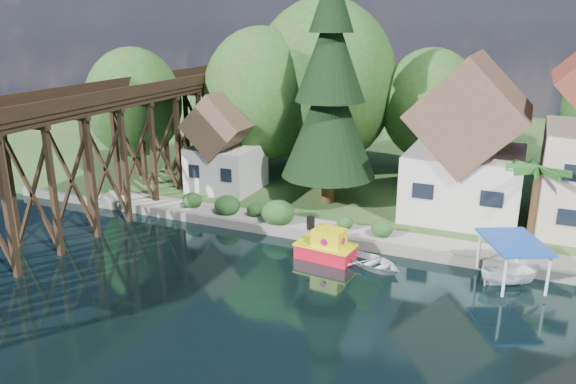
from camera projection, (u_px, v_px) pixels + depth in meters
name	position (u px, v px, depth m)	size (l,w,h in m)	color
ground	(277.00, 300.00, 28.40)	(140.00, 140.00, 0.00)	black
bank	(413.00, 153.00, 58.10)	(140.00, 52.00, 0.50)	#28471C
seawall	(392.00, 249.00, 33.79)	(60.00, 0.40, 0.62)	slate
promenade	(430.00, 244.00, 34.11)	(50.00, 2.60, 0.06)	gray
trestle_bridge	(90.00, 148.00, 37.38)	(4.12, 44.18, 9.30)	black
house_left	(467.00, 148.00, 38.22)	(7.64, 8.64, 11.02)	silver
shed	(226.00, 148.00, 44.11)	(5.09, 5.40, 7.85)	silver
bg_trees	(399.00, 101.00, 44.45)	(49.90, 13.30, 10.57)	#382314
shrubs	(272.00, 210.00, 37.88)	(15.76, 2.47, 1.70)	#174018
conifer	(330.00, 92.00, 39.44)	(6.85, 6.85, 16.85)	#382314
palm_tree	(538.00, 172.00, 33.24)	(4.72, 4.72, 5.06)	#382314
tugboat	(326.00, 247.00, 33.06)	(3.62, 2.23, 2.50)	red
boat_white_a	(374.00, 261.00, 32.02)	(2.53, 3.55, 0.73)	white
boat_canopy	(511.00, 266.00, 29.69)	(4.16, 4.73, 2.54)	white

